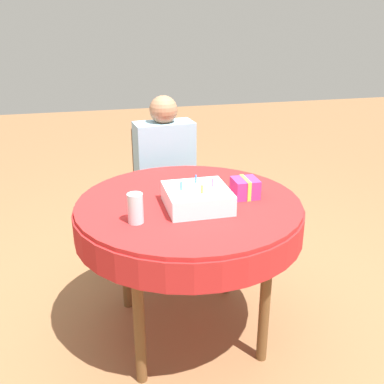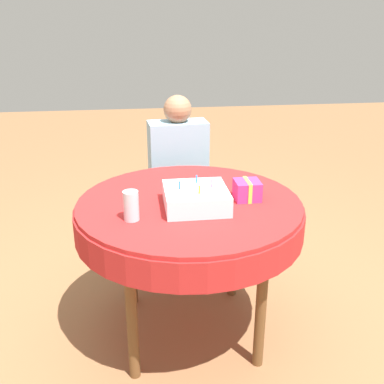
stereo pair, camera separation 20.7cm
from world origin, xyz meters
TOP-DOWN VIEW (x-y plane):
  - ground_plane at (0.00, 0.00)m, footprint 12.00×12.00m
  - dining_table at (0.00, 0.00)m, footprint 1.08×1.08m
  - chair at (0.02, 0.85)m, footprint 0.41×0.41m
  - person at (0.03, 0.76)m, footprint 0.38×0.30m
  - birthday_cake at (0.02, -0.07)m, footprint 0.28×0.28m
  - drinking_glass at (-0.27, -0.17)m, footprint 0.07×0.07m
  - gift_box at (0.28, -0.01)m, footprint 0.12×0.12m

SIDE VIEW (x-z plane):
  - ground_plane at x=0.00m, z-range 0.00..0.00m
  - chair at x=0.02m, z-range 0.03..0.90m
  - dining_table at x=0.00m, z-range 0.28..1.02m
  - person at x=0.03m, z-range 0.10..1.20m
  - birthday_cake at x=0.02m, z-range 0.72..0.85m
  - gift_box at x=0.28m, z-range 0.74..0.83m
  - drinking_glass at x=-0.27m, z-range 0.74..0.87m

